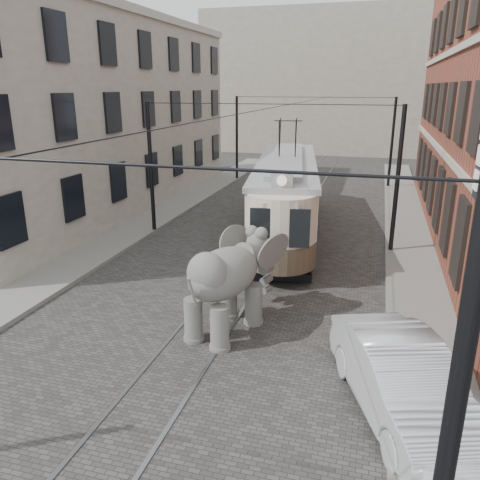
% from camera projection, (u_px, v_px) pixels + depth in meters
% --- Properties ---
extents(ground, '(120.00, 120.00, 0.00)m').
position_uv_depth(ground, '(229.00, 296.00, 15.90)').
color(ground, '#43403D').
extents(tram_rails, '(1.54, 80.00, 0.02)m').
position_uv_depth(tram_rails, '(229.00, 295.00, 15.90)').
color(tram_rails, slate).
rests_on(tram_rails, ground).
extents(sidewalk_right, '(2.00, 60.00, 0.15)m').
position_uv_depth(sidewalk_right, '(421.00, 316.00, 14.31)').
color(sidewalk_right, slate).
rests_on(sidewalk_right, ground).
extents(sidewalk_left, '(2.00, 60.00, 0.15)m').
position_uv_depth(sidewalk_left, '(60.00, 274.00, 17.59)').
color(sidewalk_left, slate).
rests_on(sidewalk_left, ground).
extents(stucco_building, '(7.00, 24.00, 10.00)m').
position_uv_depth(stucco_building, '(92.00, 118.00, 26.42)').
color(stucco_building, gray).
rests_on(stucco_building, ground).
extents(distant_block, '(28.00, 10.00, 14.00)m').
position_uv_depth(distant_block, '(341.00, 83.00, 50.38)').
color(distant_block, gray).
rests_on(distant_block, ground).
extents(catenary, '(11.00, 30.20, 6.00)m').
position_uv_depth(catenary, '(260.00, 179.00, 19.62)').
color(catenary, black).
rests_on(catenary, ground).
extents(tram, '(4.75, 13.41, 5.22)m').
position_uv_depth(tram, '(286.00, 177.00, 22.23)').
color(tram, beige).
rests_on(tram, ground).
extents(elephant, '(3.61, 4.94, 2.71)m').
position_uv_depth(elephant, '(224.00, 287.00, 13.21)').
color(elephant, '#66635E').
rests_on(elephant, ground).
extents(parked_car, '(3.44, 5.26, 1.64)m').
position_uv_depth(parked_car, '(403.00, 382.00, 9.88)').
color(parked_car, '#B8B7BD').
rests_on(parked_car, ground).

